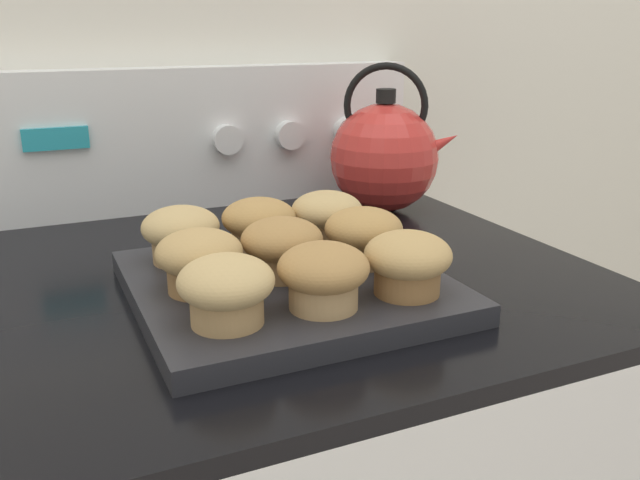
# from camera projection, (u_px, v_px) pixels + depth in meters

# --- Properties ---
(wall_back) EXTENTS (8.00, 0.05, 2.40)m
(wall_back) POSITION_uv_depth(u_px,v_px,m) (161.00, 28.00, 1.01)
(wall_back) COLOR silver
(wall_back) RESTS_ON ground_plane
(control_panel) EXTENTS (0.75, 0.07, 0.21)m
(control_panel) POSITION_uv_depth(u_px,v_px,m) (177.00, 139.00, 1.01)
(control_panel) COLOR white
(control_panel) RESTS_ON stove_range
(muffin_pan) EXTENTS (0.30, 0.30, 0.02)m
(muffin_pan) POSITION_uv_depth(u_px,v_px,m) (286.00, 286.00, 0.70)
(muffin_pan) COLOR #28282D
(muffin_pan) RESTS_ON stove_range
(muffin_r0_c0) EXTENTS (0.08, 0.08, 0.06)m
(muffin_r0_c0) POSITION_uv_depth(u_px,v_px,m) (226.00, 289.00, 0.58)
(muffin_r0_c0) COLOR tan
(muffin_r0_c0) RESTS_ON muffin_pan
(muffin_r0_c1) EXTENTS (0.08, 0.08, 0.06)m
(muffin_r0_c1) POSITION_uv_depth(u_px,v_px,m) (323.00, 274.00, 0.61)
(muffin_r0_c1) COLOR tan
(muffin_r0_c1) RESTS_ON muffin_pan
(muffin_r0_c2) EXTENTS (0.08, 0.08, 0.06)m
(muffin_r0_c2) POSITION_uv_depth(u_px,v_px,m) (408.00, 261.00, 0.64)
(muffin_r0_c2) COLOR olive
(muffin_r0_c2) RESTS_ON muffin_pan
(muffin_r1_c0) EXTENTS (0.08, 0.08, 0.06)m
(muffin_r1_c0) POSITION_uv_depth(u_px,v_px,m) (199.00, 259.00, 0.65)
(muffin_r1_c0) COLOR olive
(muffin_r1_c0) RESTS_ON muffin_pan
(muffin_r1_c1) EXTENTS (0.08, 0.08, 0.06)m
(muffin_r1_c1) POSITION_uv_depth(u_px,v_px,m) (282.00, 246.00, 0.69)
(muffin_r1_c1) COLOR #A37A4C
(muffin_r1_c1) RESTS_ON muffin_pan
(muffin_r1_c2) EXTENTS (0.08, 0.08, 0.06)m
(muffin_r1_c2) POSITION_uv_depth(u_px,v_px,m) (364.00, 234.00, 0.72)
(muffin_r1_c2) COLOR #A37A4C
(muffin_r1_c2) RESTS_ON muffin_pan
(muffin_r2_c0) EXTENTS (0.08, 0.08, 0.06)m
(muffin_r2_c0) POSITION_uv_depth(u_px,v_px,m) (181.00, 233.00, 0.73)
(muffin_r2_c0) COLOR #A37A4C
(muffin_r2_c0) RESTS_ON muffin_pan
(muffin_r2_c1) EXTENTS (0.08, 0.08, 0.06)m
(muffin_r2_c1) POSITION_uv_depth(u_px,v_px,m) (259.00, 223.00, 0.76)
(muffin_r2_c1) COLOR tan
(muffin_r2_c1) RESTS_ON muffin_pan
(muffin_r2_c2) EXTENTS (0.08, 0.08, 0.06)m
(muffin_r2_c2) POSITION_uv_depth(u_px,v_px,m) (327.00, 216.00, 0.79)
(muffin_r2_c2) COLOR #A37A4C
(muffin_r2_c2) RESTS_ON muffin_pan
(tea_kettle) EXTENTS (0.18, 0.16, 0.22)m
(tea_kettle) POSITION_uv_depth(u_px,v_px,m) (385.00, 156.00, 1.00)
(tea_kettle) COLOR red
(tea_kettle) RESTS_ON stove_range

